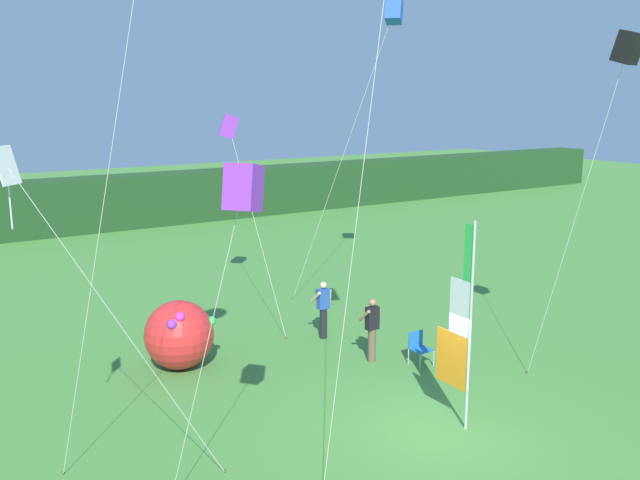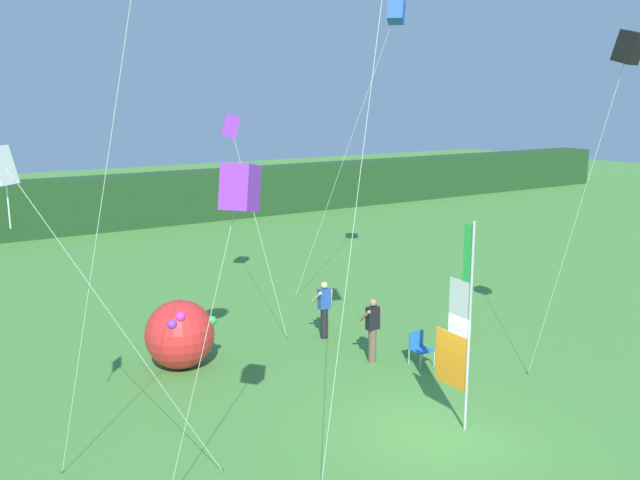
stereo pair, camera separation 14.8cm
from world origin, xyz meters
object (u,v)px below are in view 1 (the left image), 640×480
at_px(kite_blue_box_0, 394,12).
at_px(kite_purple_box_3, 229,127).
at_px(banner_flag, 460,328).
at_px(kite_black_box_5, 628,49).
at_px(folding_chair, 419,346).
at_px(person_near_banner, 372,328).
at_px(kite_white_diamond_2, 28,197).
at_px(kite_purple_box_1, 243,189).
at_px(inflatable_balloon, 179,335).
at_px(person_mid_field, 323,308).

height_order(kite_blue_box_0, kite_purple_box_3, kite_blue_box_0).
relative_size(banner_flag, kite_black_box_5, 0.54).
bearing_deg(kite_blue_box_0, kite_black_box_5, -94.86).
distance_m(banner_flag, kite_purple_box_3, 11.34).
bearing_deg(banner_flag, folding_chair, 62.99).
xyz_separation_m(person_near_banner, kite_white_diamond_2, (-8.84, -2.47, 4.59)).
height_order(person_near_banner, kite_purple_box_3, kite_purple_box_3).
bearing_deg(folding_chair, banner_flag, -117.01).
bearing_deg(banner_flag, kite_purple_box_1, -172.18).
relative_size(inflatable_balloon, kite_purple_box_1, 0.30).
distance_m(kite_blue_box_0, kite_black_box_5, 9.54).
xyz_separation_m(person_mid_field, inflatable_balloon, (-4.48, 0.13, -0.01)).
height_order(kite_blue_box_0, kite_white_diamond_2, kite_blue_box_0).
xyz_separation_m(banner_flag, inflatable_balloon, (-3.97, 6.36, -1.29)).
bearing_deg(inflatable_balloon, kite_blue_box_0, 14.79).
relative_size(person_mid_field, kite_white_diamond_2, 0.27).
bearing_deg(inflatable_balloon, banner_flag, -58.04).
height_order(folding_chair, kite_purple_box_1, kite_purple_box_1).
bearing_deg(kite_purple_box_3, kite_blue_box_0, -20.03).
bearing_deg(kite_black_box_5, kite_purple_box_1, -179.25).
height_order(banner_flag, kite_blue_box_0, kite_blue_box_0).
distance_m(banner_flag, kite_purple_box_1, 6.57).
height_order(person_near_banner, inflatable_balloon, inflatable_balloon).
bearing_deg(kite_white_diamond_2, person_mid_field, 28.58).
bearing_deg(person_mid_field, folding_chair, -70.97).
height_order(person_mid_field, kite_white_diamond_2, kite_white_diamond_2).
relative_size(kite_white_diamond_2, kite_purple_box_3, 0.97).
relative_size(person_near_banner, inflatable_balloon, 0.97).
height_order(banner_flag, kite_black_box_5, kite_black_box_5).
distance_m(kite_white_diamond_2, kite_purple_box_3, 12.11).
bearing_deg(kite_purple_box_3, person_mid_field, -79.09).
xyz_separation_m(folding_chair, kite_white_diamond_2, (-9.82, -1.65, 5.03)).
distance_m(person_mid_field, kite_purple_box_1, 10.39).
height_order(kite_purple_box_3, kite_black_box_5, kite_black_box_5).
xyz_separation_m(person_mid_field, kite_purple_box_3, (-0.85, 4.41, 5.21)).
distance_m(person_mid_field, folding_chair, 3.32).
bearing_deg(folding_chair, kite_white_diamond_2, -170.44).
xyz_separation_m(person_near_banner, kite_purple_box_3, (-0.94, 6.70, 5.19)).
distance_m(person_mid_field, kite_purple_box_3, 6.87).
height_order(kite_blue_box_0, kite_black_box_5, kite_blue_box_0).
distance_m(person_near_banner, person_mid_field, 2.29).
bearing_deg(person_mid_field, kite_purple_box_1, -130.73).
xyz_separation_m(inflatable_balloon, folding_chair, (5.56, -3.24, -0.42)).
bearing_deg(kite_purple_box_3, kite_white_diamond_2, -130.73).
bearing_deg(person_mid_field, kite_purple_box_3, 100.91).
bearing_deg(kite_white_diamond_2, kite_purple_box_1, -39.07).
bearing_deg(kite_purple_box_1, kite_white_diamond_2, 140.93).
bearing_deg(kite_white_diamond_2, kite_black_box_5, -9.59).
bearing_deg(kite_black_box_5, person_near_banner, 127.78).
distance_m(person_near_banner, kite_black_box_5, 9.23).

